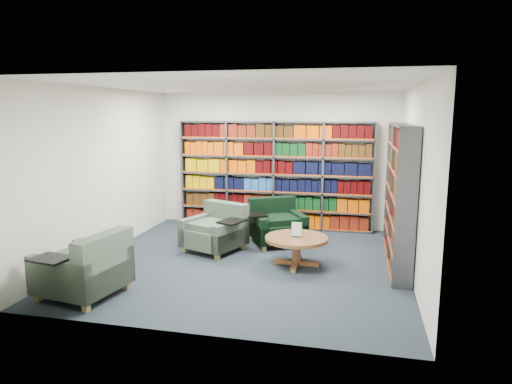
% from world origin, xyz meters
% --- Properties ---
extents(room_shell, '(5.02, 5.02, 2.82)m').
position_xyz_m(room_shell, '(0.00, 0.00, 1.40)').
color(room_shell, black).
rests_on(room_shell, ground).
extents(bookshelf_back, '(4.00, 0.28, 2.20)m').
position_xyz_m(bookshelf_back, '(0.00, 2.34, 1.10)').
color(bookshelf_back, '#47494F').
rests_on(bookshelf_back, ground).
extents(bookshelf_right, '(0.28, 2.50, 2.20)m').
position_xyz_m(bookshelf_right, '(2.34, 0.60, 1.10)').
color(bookshelf_right, '#47494F').
rests_on(bookshelf_right, ground).
extents(chair_teal_left, '(1.19, 1.15, 0.81)m').
position_xyz_m(chair_teal_left, '(-0.69, 0.55, 0.33)').
color(chair_teal_left, '#0F2D3A').
rests_on(chair_teal_left, ground).
extents(chair_green_right, '(1.21, 1.21, 0.81)m').
position_xyz_m(chair_green_right, '(0.24, 1.21, 0.33)').
color(chair_green_right, black).
rests_on(chair_green_right, ground).
extents(chair_teal_front, '(1.09, 1.20, 0.87)m').
position_xyz_m(chair_teal_front, '(-1.71, -1.82, 0.35)').
color(chair_teal_front, '#0F2D3A').
rests_on(chair_teal_front, ground).
extents(coffee_table, '(0.99, 0.99, 0.70)m').
position_xyz_m(coffee_table, '(0.79, 0.01, 0.37)').
color(coffee_table, brown).
rests_on(coffee_table, ground).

